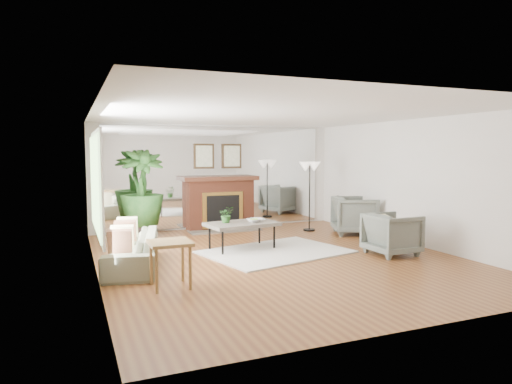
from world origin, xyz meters
name	(u,v)px	position (x,y,z in m)	size (l,w,h in m)	color
ground	(278,258)	(0.00, 0.00, 0.00)	(7.00, 7.00, 0.00)	brown
wall_left	(95,192)	(-2.99, 0.00, 1.25)	(0.02, 7.00, 2.50)	silver
wall_right	(415,182)	(2.99, 0.00, 1.25)	(0.02, 7.00, 2.50)	silver
wall_back	(217,177)	(0.00, 3.49, 1.25)	(6.00, 0.02, 2.50)	silver
mirror_panel	(218,177)	(0.00, 3.47, 1.25)	(5.40, 0.04, 2.40)	silver
window_panel	(96,184)	(-2.96, 0.40, 1.35)	(0.04, 2.40, 1.50)	#B2E09E
fireplace	(220,202)	(0.00, 3.26, 0.66)	(1.85, 0.83, 2.05)	brown
area_rug	(276,252)	(0.14, 0.38, 0.01)	(2.51, 1.79, 0.03)	silver
coffee_table	(242,225)	(-0.35, 0.83, 0.48)	(1.41, 0.95, 0.52)	#5D554A
sofa	(132,250)	(-2.45, 0.24, 0.28)	(1.94, 0.76, 0.57)	gray
armchair_back	(355,215)	(2.60, 1.46, 0.43)	(0.91, 0.94, 0.85)	slate
armchair_front	(392,234)	(2.01, -0.57, 0.38)	(0.80, 0.83, 0.75)	slate
side_table	(170,249)	(-2.10, -1.04, 0.53)	(0.56, 0.56, 0.64)	olive
potted_ficus	(142,191)	(-1.91, 2.79, 1.02)	(0.94, 0.94, 1.91)	black
floor_lamp	(310,172)	(1.85, 2.22, 1.38)	(0.53, 0.29, 1.62)	black
tabletop_plant	(227,214)	(-0.64, 0.91, 0.68)	(0.28, 0.24, 0.31)	#335F23
fruit_bowl	(254,220)	(-0.13, 0.78, 0.56)	(0.27, 0.27, 0.07)	olive
book	(253,219)	(-0.04, 1.07, 0.54)	(0.21, 0.29, 0.02)	olive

